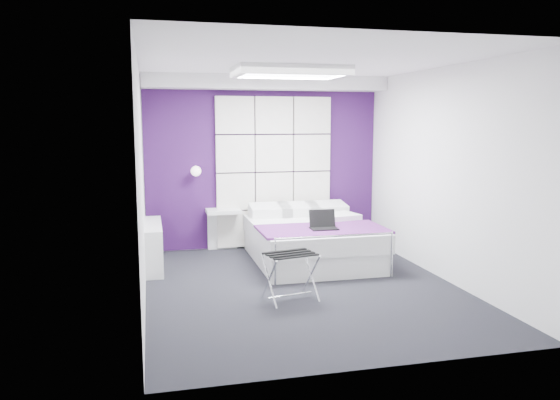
# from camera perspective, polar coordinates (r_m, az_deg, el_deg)

# --- Properties ---
(floor) EXTENTS (4.40, 4.40, 0.00)m
(floor) POSITION_cam_1_polar(r_m,az_deg,el_deg) (6.53, 2.32, -9.07)
(floor) COLOR black
(floor) RESTS_ON ground
(ceiling) EXTENTS (4.40, 4.40, 0.00)m
(ceiling) POSITION_cam_1_polar(r_m,az_deg,el_deg) (6.27, 2.46, 14.24)
(ceiling) COLOR white
(ceiling) RESTS_ON wall_back
(wall_back) EXTENTS (3.60, 0.00, 3.60)m
(wall_back) POSITION_cam_1_polar(r_m,az_deg,el_deg) (8.40, -1.72, 3.85)
(wall_back) COLOR silver
(wall_back) RESTS_ON floor
(wall_left) EXTENTS (0.00, 4.40, 4.40)m
(wall_left) POSITION_cam_1_polar(r_m,az_deg,el_deg) (6.04, -14.29, 1.86)
(wall_left) COLOR silver
(wall_left) RESTS_ON floor
(wall_right) EXTENTS (0.00, 4.40, 4.40)m
(wall_right) POSITION_cam_1_polar(r_m,az_deg,el_deg) (6.98, 16.77, 2.60)
(wall_right) COLOR silver
(wall_right) RESTS_ON floor
(accent_wall) EXTENTS (3.58, 0.02, 2.58)m
(accent_wall) POSITION_cam_1_polar(r_m,az_deg,el_deg) (8.39, -1.71, 3.84)
(accent_wall) COLOR #310F44
(accent_wall) RESTS_ON wall_back
(soffit) EXTENTS (3.58, 0.50, 0.20)m
(soffit) POSITION_cam_1_polar(r_m,az_deg,el_deg) (8.15, -1.39, 12.16)
(soffit) COLOR white
(soffit) RESTS_ON wall_back
(headboard) EXTENTS (1.80, 0.08, 2.30)m
(headboard) POSITION_cam_1_polar(r_m,az_deg,el_deg) (8.39, -0.63, 2.95)
(headboard) COLOR silver
(headboard) RESTS_ON wall_back
(skylight) EXTENTS (1.36, 0.86, 0.12)m
(skylight) POSITION_cam_1_polar(r_m,az_deg,el_deg) (6.84, 1.04, 13.32)
(skylight) COLOR white
(skylight) RESTS_ON ceiling
(wall_lamp) EXTENTS (0.15, 0.15, 0.15)m
(wall_lamp) POSITION_cam_1_polar(r_m,az_deg,el_deg) (8.12, -8.80, 3.03)
(wall_lamp) COLOR white
(wall_lamp) RESTS_ON wall_back
(radiator) EXTENTS (0.22, 1.20, 0.60)m
(radiator) POSITION_cam_1_polar(r_m,az_deg,el_deg) (7.48, -13.06, -4.66)
(radiator) COLOR white
(radiator) RESTS_ON floor
(bed) EXTENTS (1.65, 1.99, 0.70)m
(bed) POSITION_cam_1_polar(r_m,az_deg,el_deg) (7.64, 3.26, -4.22)
(bed) COLOR white
(bed) RESTS_ON floor
(nightstand) EXTENTS (0.50, 0.39, 0.06)m
(nightstand) POSITION_cam_1_polar(r_m,az_deg,el_deg) (8.20, -5.96, -1.14)
(nightstand) COLOR white
(nightstand) RESTS_ON wall_back
(luggage_rack) EXTENTS (0.53, 0.39, 0.52)m
(luggage_rack) POSITION_cam_1_polar(r_m,az_deg,el_deg) (6.00, 1.09, -8.02)
(luggage_rack) COLOR silver
(luggage_rack) RESTS_ON floor
(laptop) EXTENTS (0.35, 0.25, 0.25)m
(laptop) POSITION_cam_1_polar(r_m,az_deg,el_deg) (7.09, 4.50, -2.53)
(laptop) COLOR black
(laptop) RESTS_ON bed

